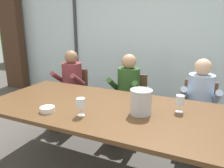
% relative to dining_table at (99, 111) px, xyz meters
% --- Properties ---
extents(ground, '(14.00, 14.00, 0.00)m').
position_rel_dining_table_xyz_m(ground, '(0.00, 1.00, -0.71)').
color(ground, '#4C4742').
extents(window_glass_panel, '(7.65, 0.03, 2.60)m').
position_rel_dining_table_xyz_m(window_glass_panel, '(0.00, 2.22, 0.59)').
color(window_glass_panel, silver).
rests_on(window_glass_panel, ground).
extents(window_mullion_left, '(0.06, 0.06, 2.60)m').
position_rel_dining_table_xyz_m(window_mullion_left, '(-1.72, 2.20, 0.59)').
color(window_mullion_left, '#38383D').
rests_on(window_mullion_left, ground).
extents(hillside_vineyard, '(13.65, 2.40, 1.87)m').
position_rel_dining_table_xyz_m(hillside_vineyard, '(0.00, 5.58, 0.23)').
color(hillside_vineyard, '#477A38').
rests_on(hillside_vineyard, ground).
extents(curtain_heavy_drape, '(0.56, 0.20, 2.60)m').
position_rel_dining_table_xyz_m(curtain_heavy_drape, '(-3.47, 2.04, 0.59)').
color(curtain_heavy_drape, '#472D1E').
rests_on(curtain_heavy_drape, ground).
extents(dining_table, '(2.45, 1.18, 0.77)m').
position_rel_dining_table_xyz_m(dining_table, '(0.00, 0.00, 0.00)').
color(dining_table, brown).
rests_on(dining_table, ground).
extents(chair_near_curtain, '(0.44, 0.44, 0.88)m').
position_rel_dining_table_xyz_m(chair_near_curtain, '(-1.00, 0.99, -0.19)').
color(chair_near_curtain, brown).
rests_on(chair_near_curtain, ground).
extents(chair_left_of_center, '(0.48, 0.48, 0.88)m').
position_rel_dining_table_xyz_m(chair_left_of_center, '(0.02, 1.00, -0.19)').
color(chair_left_of_center, brown).
rests_on(chair_left_of_center, ground).
extents(chair_center, '(0.47, 0.47, 0.88)m').
position_rel_dining_table_xyz_m(chair_center, '(0.95, 0.98, -0.19)').
color(chair_center, brown).
rests_on(chair_center, ground).
extents(person_maroon_top, '(0.46, 0.61, 1.20)m').
position_rel_dining_table_xyz_m(person_maroon_top, '(-0.99, 0.86, -0.02)').
color(person_maroon_top, brown).
rests_on(person_maroon_top, ground).
extents(person_olive_shirt, '(0.47, 0.62, 1.20)m').
position_rel_dining_table_xyz_m(person_olive_shirt, '(-0.01, 0.86, -0.02)').
color(person_olive_shirt, '#2D5123').
rests_on(person_olive_shirt, ground).
extents(person_pale_blue_shirt, '(0.48, 0.63, 1.20)m').
position_rel_dining_table_xyz_m(person_pale_blue_shirt, '(0.97, 0.86, -0.02)').
color(person_pale_blue_shirt, '#9EB2D1').
rests_on(person_pale_blue_shirt, ground).
extents(ice_bucket_primary, '(0.22, 0.22, 0.25)m').
position_rel_dining_table_xyz_m(ice_bucket_primary, '(0.47, -0.02, 0.19)').
color(ice_bucket_primary, '#B7B7BC').
rests_on(ice_bucket_primary, dining_table).
extents(tasting_bowl, '(0.15, 0.15, 0.05)m').
position_rel_dining_table_xyz_m(tasting_bowl, '(-0.38, -0.36, 0.09)').
color(tasting_bowl, silver).
rests_on(tasting_bowl, dining_table).
extents(wine_glass_by_left_taster, '(0.08, 0.08, 0.17)m').
position_rel_dining_table_xyz_m(wine_glass_by_left_taster, '(-0.03, -0.30, 0.18)').
color(wine_glass_by_left_taster, silver).
rests_on(wine_glass_by_left_taster, dining_table).
extents(wine_glass_near_bucket, '(0.08, 0.08, 0.17)m').
position_rel_dining_table_xyz_m(wine_glass_near_bucket, '(0.81, 0.18, 0.18)').
color(wine_glass_near_bucket, silver).
rests_on(wine_glass_near_bucket, dining_table).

